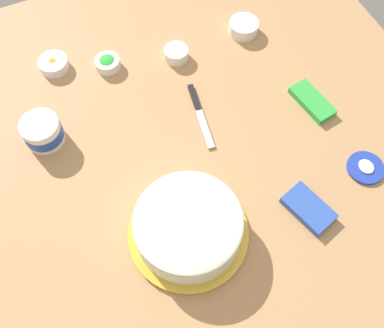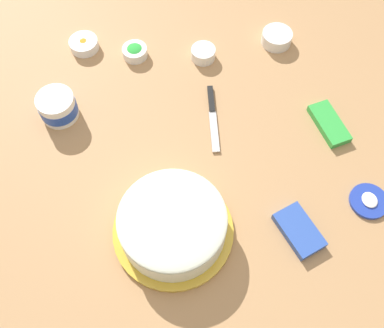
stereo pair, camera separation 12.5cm
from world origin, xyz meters
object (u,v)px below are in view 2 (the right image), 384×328
(sprinkle_bowl_yellow, at_px, (203,53))
(sprinkle_bowl_orange, at_px, (84,44))
(frosting_tub, at_px, (57,106))
(candy_box_lower, at_px, (329,124))
(frosting_tub_lid, at_px, (369,201))
(sprinkle_bowl_rainbow, at_px, (277,37))
(frosted_cake, at_px, (173,225))
(spreading_knife, at_px, (212,112))
(sprinkle_bowl_green, at_px, (135,51))
(candy_box_upper, at_px, (299,231))

(sprinkle_bowl_yellow, distance_m, sprinkle_bowl_orange, 0.39)
(frosting_tub, height_order, candy_box_lower, frosting_tub)
(frosting_tub_lid, distance_m, sprinkle_bowl_rainbow, 0.62)
(frosting_tub_lid, relative_size, candy_box_lower, 0.70)
(sprinkle_bowl_rainbow, height_order, sprinkle_bowl_yellow, sprinkle_bowl_rainbow)
(sprinkle_bowl_rainbow, bearing_deg, frosted_cake, 141.84)
(sprinkle_bowl_rainbow, bearing_deg, frosting_tub, 101.41)
(sprinkle_bowl_orange, bearing_deg, sprinkle_bowl_yellow, -108.03)
(sprinkle_bowl_rainbow, bearing_deg, spreading_knife, 130.90)
(frosted_cake, relative_size, frosting_tub_lid, 3.02)
(frosted_cake, bearing_deg, candy_box_lower, -65.72)
(candy_box_lower, bearing_deg, sprinkle_bowl_green, 43.84)
(candy_box_upper, bearing_deg, sprinkle_bowl_rainbow, -29.02)
(frosting_tub, relative_size, candy_box_lower, 0.76)
(frosting_tub_lid, xyz_separation_m, spreading_knife, (0.37, 0.35, -0.00))
(sprinkle_bowl_rainbow, distance_m, sprinkle_bowl_yellow, 0.25)
(sprinkle_bowl_yellow, height_order, candy_box_lower, sprinkle_bowl_yellow)
(candy_box_lower, height_order, candy_box_upper, candy_box_upper)
(frosting_tub, bearing_deg, sprinkle_bowl_rainbow, -78.59)
(frosting_tub_lid, height_order, spreading_knife, frosting_tub_lid)
(sprinkle_bowl_yellow, relative_size, sprinkle_bowl_orange, 0.85)
(frosting_tub_lid, relative_size, sprinkle_bowl_green, 1.31)
(candy_box_upper, bearing_deg, sprinkle_bowl_yellow, -6.97)
(frosting_tub, height_order, sprinkle_bowl_yellow, frosting_tub)
(frosted_cake, xyz_separation_m, spreading_knife, (0.35, -0.19, -0.05))
(spreading_knife, bearing_deg, frosted_cake, 151.81)
(sprinkle_bowl_green, xyz_separation_m, candy_box_upper, (-0.69, -0.33, -0.01))
(frosting_tub_lid, height_order, sprinkle_bowl_rainbow, sprinkle_bowl_rainbow)
(frosting_tub, bearing_deg, sprinkle_bowl_yellow, -74.45)
(sprinkle_bowl_green, bearing_deg, frosting_tub, 125.95)
(frosting_tub_lid, bearing_deg, sprinkle_bowl_rainbow, 7.20)
(sprinkle_bowl_yellow, xyz_separation_m, candy_box_upper, (-0.64, -0.11, -0.01))
(frosted_cake, distance_m, sprinkle_bowl_yellow, 0.61)
(sprinkle_bowl_yellow, xyz_separation_m, candy_box_lower, (-0.34, -0.31, -0.01))
(frosting_tub, distance_m, sprinkle_bowl_orange, 0.27)
(sprinkle_bowl_green, bearing_deg, candy_box_upper, -154.56)
(frosting_tub, bearing_deg, sprinkle_bowl_green, -54.05)
(frosting_tub, bearing_deg, candy_box_lower, -104.83)
(frosting_tub_lid, height_order, sprinkle_bowl_orange, sprinkle_bowl_orange)
(candy_box_lower, bearing_deg, sprinkle_bowl_orange, 46.71)
(frosted_cake, bearing_deg, sprinkle_bowl_yellow, -20.01)
(sprinkle_bowl_rainbow, xyz_separation_m, candy_box_lower, (-0.35, -0.06, -0.01))
(spreading_knife, distance_m, candy_box_lower, 0.35)
(sprinkle_bowl_orange, bearing_deg, frosted_cake, -166.47)
(sprinkle_bowl_green, bearing_deg, sprinkle_bowl_rainbow, -94.84)
(frosting_tub, distance_m, spreading_knife, 0.46)
(frosted_cake, bearing_deg, sprinkle_bowl_orange, 13.53)
(frosting_tub, relative_size, sprinkle_bowl_rainbow, 1.14)
(frosted_cake, xyz_separation_m, sprinkle_bowl_orange, (0.69, 0.17, -0.03))
(sprinkle_bowl_yellow, distance_m, sprinkle_bowl_green, 0.22)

